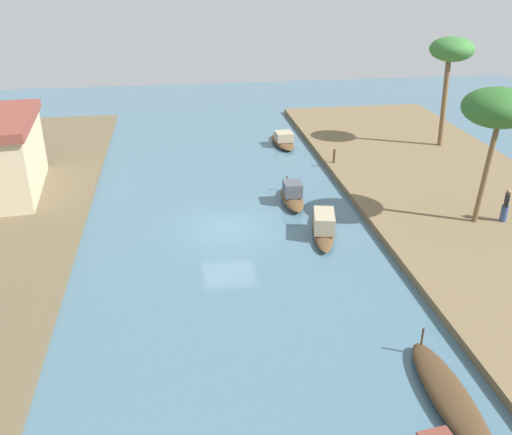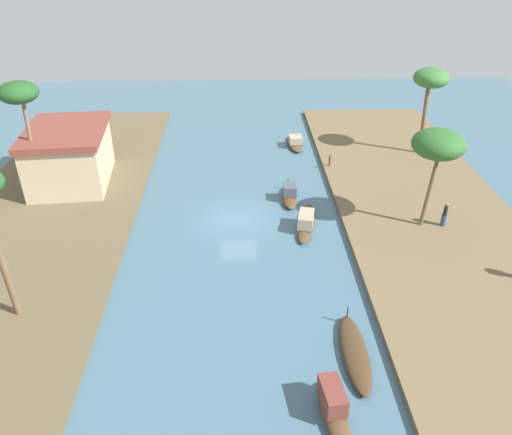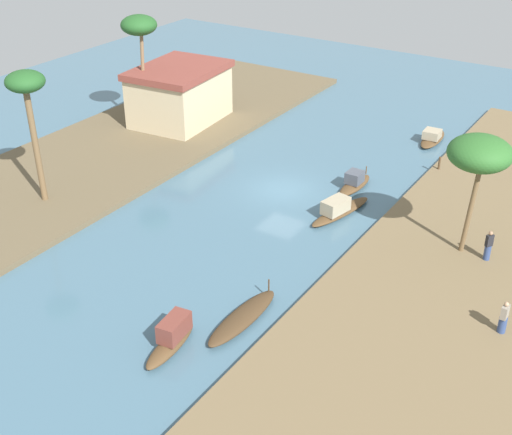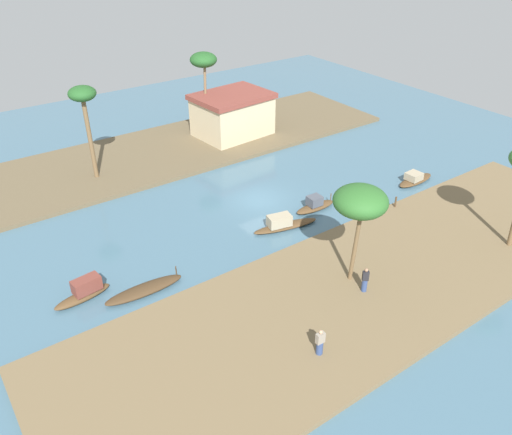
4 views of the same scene
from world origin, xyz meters
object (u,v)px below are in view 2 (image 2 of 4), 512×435
at_px(palm_tree_left_near, 438,145).
at_px(sampan_midstream, 355,353).
at_px(sampan_open_hull, 289,195).
at_px(person_on_near_bank, 444,216).
at_px(palm_tree_left_far, 431,80).
at_px(palm_tree_right_tall, 19,95).
at_px(riverside_building, 69,155).
at_px(sampan_downstream_large, 306,221).
at_px(mooring_post, 330,161).
at_px(sampan_near_left_bank, 295,142).
at_px(sampan_with_tall_canopy, 333,406).

bearing_deg(palm_tree_left_near, sampan_midstream, 148.57).
bearing_deg(sampan_open_hull, person_on_near_bank, -113.37).
height_order(person_on_near_bank, palm_tree_left_near, palm_tree_left_near).
relative_size(palm_tree_left_far, palm_tree_right_tall, 0.87).
height_order(palm_tree_left_far, riverside_building, palm_tree_left_far).
height_order(sampan_downstream_large, person_on_near_bank, person_on_near_bank).
bearing_deg(mooring_post, sampan_midstream, 174.17).
bearing_deg(sampan_near_left_bank, sampan_open_hull, 168.84).
relative_size(sampan_open_hull, sampan_with_tall_canopy, 0.99).
bearing_deg(sampan_near_left_bank, sampan_downstream_large, 174.14).
xyz_separation_m(sampan_near_left_bank, mooring_post, (-4.91, -2.19, 0.43)).
xyz_separation_m(mooring_post, palm_tree_left_far, (2.33, -7.75, 5.55)).
xyz_separation_m(sampan_downstream_large, riverside_building, (6.43, 16.33, 1.98)).
height_order(mooring_post, palm_tree_right_tall, palm_tree_right_tall).
relative_size(sampan_with_tall_canopy, mooring_post, 4.16).
bearing_deg(riverside_building, person_on_near_bank, -110.82).
bearing_deg(sampan_open_hull, mooring_post, -35.22).
bearing_deg(palm_tree_right_tall, sampan_open_hull, -92.77).
bearing_deg(sampan_downstream_large, riverside_building, 80.51).
height_order(sampan_open_hull, person_on_near_bank, person_on_near_bank).
bearing_deg(person_on_near_bank, sampan_midstream, 176.01).
xyz_separation_m(sampan_open_hull, palm_tree_left_far, (7.14, -11.33, 5.91)).
height_order(sampan_downstream_large, riverside_building, riverside_building).
bearing_deg(riverside_building, sampan_downstream_large, -116.42).
bearing_deg(palm_tree_left_near, palm_tree_right_tall, 78.96).
xyz_separation_m(sampan_with_tall_canopy, sampan_midstream, (3.04, -1.51, -0.30)).
xyz_separation_m(mooring_post, riverside_building, (-2.00, 19.18, 1.63)).
distance_m(sampan_open_hull, palm_tree_right_tall, 18.63).
height_order(sampan_downstream_large, palm_tree_left_near, palm_tree_left_near).
height_order(sampan_midstream, palm_tree_left_far, palm_tree_left_far).
bearing_deg(person_on_near_bank, sampan_with_tall_canopy, 178.07).
bearing_deg(palm_tree_left_near, person_on_near_bank, -98.02).
bearing_deg(sampan_open_hull, palm_tree_left_far, -56.38).
height_order(sampan_open_hull, palm_tree_left_near, palm_tree_left_near).
relative_size(sampan_downstream_large, palm_tree_right_tall, 0.63).
height_order(sampan_open_hull, mooring_post, mooring_post).
height_order(sampan_downstream_large, mooring_post, mooring_post).
distance_m(sampan_midstream, riverside_building, 24.63).
bearing_deg(sampan_with_tall_canopy, palm_tree_left_far, -31.33).
distance_m(person_on_near_bank, palm_tree_left_far, 12.74).
bearing_deg(riverside_building, palm_tree_left_far, -85.78).
height_order(palm_tree_left_near, palm_tree_left_far, palm_tree_left_far).
height_order(person_on_near_bank, palm_tree_left_far, palm_tree_left_far).
relative_size(sampan_open_hull, palm_tree_left_far, 0.50).
xyz_separation_m(person_on_near_bank, mooring_post, (9.09, 5.69, -0.28)).
xyz_separation_m(sampan_midstream, palm_tree_left_near, (10.60, -6.48, 5.48)).
xyz_separation_m(mooring_post, palm_tree_left_near, (-8.92, -4.49, 4.94)).
bearing_deg(sampan_with_tall_canopy, sampan_open_hull, -6.77).
bearing_deg(sampan_open_hull, sampan_with_tall_canopy, -178.38).
relative_size(sampan_near_left_bank, sampan_midstream, 0.80).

